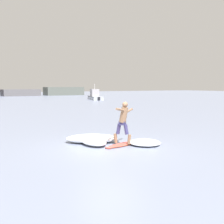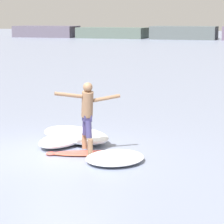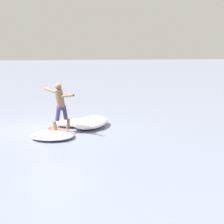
{
  "view_description": "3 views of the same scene",
  "coord_description": "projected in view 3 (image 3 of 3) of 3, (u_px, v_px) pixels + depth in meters",
  "views": [
    {
      "loc": [
        -6.24,
        -10.72,
        2.52
      ],
      "look_at": [
        0.96,
        1.5,
        1.29
      ],
      "focal_mm": 50.0,
      "sensor_mm": 36.0,
      "label": 1
    },
    {
      "loc": [
        5.36,
        -11.75,
        3.46
      ],
      "look_at": [
        0.91,
        1.45,
        0.87
      ],
      "focal_mm": 85.0,
      "sensor_mm": 36.0,
      "label": 2
    },
    {
      "loc": [
        14.23,
        -1.04,
        3.02
      ],
      "look_at": [
        1.15,
        1.97,
        0.78
      ],
      "focal_mm": 60.0,
      "sensor_mm": 36.0,
      "label": 3
    }
  ],
  "objects": [
    {
      "name": "ground_plane",
      "position": [
        56.0,
        129.0,
        14.41
      ],
      "size": [
        200.0,
        200.0,
        0.0
      ],
      "primitive_type": "plane",
      "color": "gray"
    },
    {
      "name": "surfboard",
      "position": [
        62.0,
        132.0,
        13.81
      ],
      "size": [
        1.95,
        1.13,
        0.21
      ],
      "color": "#E05145",
      "rests_on": "ground"
    },
    {
      "name": "surfer",
      "position": [
        60.0,
        103.0,
        13.57
      ],
      "size": [
        1.4,
        1.0,
        1.76
      ],
      "color": "brown",
      "rests_on": "surfboard"
    },
    {
      "name": "wave_foam_at_tail",
      "position": [
        52.0,
        136.0,
        12.85
      ],
      "size": [
        1.76,
        1.86,
        0.2
      ],
      "color": "white",
      "rests_on": "ground"
    },
    {
      "name": "wave_foam_at_nose",
      "position": [
        78.0,
        123.0,
        14.88
      ],
      "size": [
        1.21,
        1.96,
        0.29
      ],
      "color": "white",
      "rests_on": "ground"
    },
    {
      "name": "wave_foam_beside",
      "position": [
        91.0,
        122.0,
        14.81
      ],
      "size": [
        2.59,
        2.13,
        0.36
      ],
      "color": "white",
      "rests_on": "ground"
    }
  ]
}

